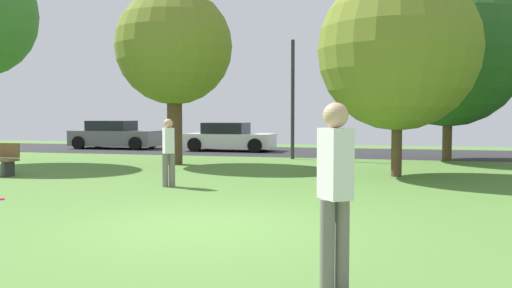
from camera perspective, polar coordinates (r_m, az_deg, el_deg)
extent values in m
plane|color=#547F38|center=(7.98, -5.91, -8.94)|extent=(44.00, 44.00, 0.00)
cube|color=#28282B|center=(23.55, 7.43, -0.91)|extent=(44.00, 6.40, 0.01)
cylinder|color=brown|center=(17.86, -8.87, 2.24)|extent=(0.51, 0.51, 2.78)
sphere|color=olive|center=(18.00, -8.94, 10.49)|extent=(3.91, 3.91, 3.91)
cylinder|color=brown|center=(14.66, 15.12, 0.87)|extent=(0.28, 0.28, 2.22)
sphere|color=olive|center=(14.75, 15.25, 9.85)|extent=(4.33, 4.33, 4.33)
cylinder|color=brown|center=(20.34, 20.17, 1.53)|extent=(0.34, 0.34, 2.31)
sphere|color=#23511E|center=(20.46, 20.32, 9.28)|extent=(5.34, 5.34, 5.34)
cylinder|color=slate|center=(5.04, 7.77, -10.99)|extent=(0.14, 0.14, 0.89)
cylinder|color=slate|center=(5.12, 9.37, -10.79)|extent=(0.14, 0.14, 0.89)
cube|color=silver|center=(4.95, 8.65, -2.14)|extent=(0.36, 0.39, 0.67)
sphere|color=tan|center=(4.92, 8.70, 3.12)|extent=(0.24, 0.24, 0.24)
cylinder|color=slate|center=(12.37, -9.15, -2.80)|extent=(0.14, 0.14, 0.79)
cylinder|color=slate|center=(12.34, -9.88, -2.82)|extent=(0.14, 0.14, 0.79)
cube|color=silver|center=(12.30, -9.55, 0.37)|extent=(0.36, 0.39, 0.59)
sphere|color=tan|center=(12.29, -9.56, 2.24)|extent=(0.21, 0.21, 0.21)
cube|color=slate|center=(26.87, -15.07, 0.63)|extent=(4.34, 1.76, 0.75)
cube|color=black|center=(26.96, -15.49, 1.95)|extent=(2.08, 1.55, 0.49)
cylinder|color=black|center=(26.97, -11.33, 0.25)|extent=(0.64, 0.22, 0.64)
cylinder|color=black|center=(25.39, -13.02, 0.05)|extent=(0.64, 0.22, 0.64)
cylinder|color=black|center=(28.40, -16.88, 0.32)|extent=(0.64, 0.22, 0.64)
cylinder|color=black|center=(26.90, -18.80, 0.14)|extent=(0.64, 0.22, 0.64)
cube|color=white|center=(24.29, -2.83, 0.37)|extent=(4.04, 1.84, 0.66)
cube|color=black|center=(24.32, -3.29, 1.75)|extent=(1.94, 1.62, 0.51)
cylinder|color=black|center=(24.82, 0.91, 0.07)|extent=(0.64, 0.22, 0.64)
cylinder|color=black|center=(23.03, -0.12, -0.18)|extent=(0.64, 0.22, 0.64)
cylinder|color=black|center=(25.61, -5.27, 0.15)|extent=(0.64, 0.22, 0.64)
cylinder|color=black|center=(23.88, -6.72, -0.08)|extent=(0.64, 0.22, 0.64)
cube|color=#333338|center=(15.69, -25.44, -2.42)|extent=(0.10, 0.40, 0.45)
cylinder|color=#2D2D33|center=(19.84, 4.02, 4.85)|extent=(0.14, 0.14, 4.50)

